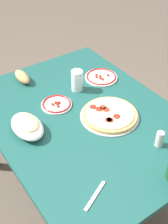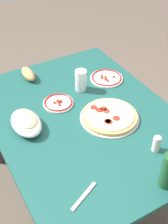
# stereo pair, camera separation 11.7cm
# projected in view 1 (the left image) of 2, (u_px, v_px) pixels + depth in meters

# --- Properties ---
(ground_plane) EXTENTS (8.00, 8.00, 0.00)m
(ground_plane) POSITION_uv_depth(u_px,v_px,m) (84.00, 193.00, 2.17)
(ground_plane) COLOR brown
(ground_plane) RESTS_ON ground
(dining_table) EXTENTS (1.32, 0.98, 0.74)m
(dining_table) POSITION_uv_depth(u_px,v_px,m) (84.00, 130.00, 1.76)
(dining_table) COLOR #194C47
(dining_table) RESTS_ON ground
(pepperoni_pizza) EXTENTS (0.33, 0.33, 0.03)m
(pepperoni_pizza) POSITION_uv_depth(u_px,v_px,m) (110.00, 115.00, 1.68)
(pepperoni_pizza) COLOR #B7B7BC
(pepperoni_pizza) RESTS_ON dining_table
(baked_pasta_dish) EXTENTS (0.24, 0.15, 0.08)m
(baked_pasta_dish) POSITION_uv_depth(u_px,v_px,m) (27.00, 125.00, 1.57)
(baked_pasta_dish) COLOR white
(baked_pasta_dish) RESTS_ON dining_table
(water_glass) EXTENTS (0.07, 0.07, 0.14)m
(water_glass) POSITION_uv_depth(u_px,v_px,m) (77.00, 81.00, 1.84)
(water_glass) COLOR silver
(water_glass) RESTS_ON dining_table
(side_plate_near) EXTENTS (0.21, 0.21, 0.02)m
(side_plate_near) POSITION_uv_depth(u_px,v_px,m) (101.00, 77.00, 1.98)
(side_plate_near) COLOR white
(side_plate_near) RESTS_ON dining_table
(side_plate_far) EXTENTS (0.18, 0.18, 0.02)m
(side_plate_far) POSITION_uv_depth(u_px,v_px,m) (57.00, 104.00, 1.76)
(side_plate_far) COLOR white
(side_plate_far) RESTS_ON dining_table
(bread_loaf) EXTENTS (0.16, 0.07, 0.06)m
(bread_loaf) POSITION_uv_depth(u_px,v_px,m) (22.00, 77.00, 1.94)
(bread_loaf) COLOR tan
(bread_loaf) RESTS_ON dining_table
(spice_shaker) EXTENTS (0.04, 0.04, 0.09)m
(spice_shaker) POSITION_uv_depth(u_px,v_px,m) (160.00, 139.00, 1.49)
(spice_shaker) COLOR silver
(spice_shaker) RESTS_ON dining_table
(fork_right) EXTENTS (0.09, 0.16, 0.00)m
(fork_right) POSITION_uv_depth(u_px,v_px,m) (95.00, 196.00, 1.29)
(fork_right) COLOR #B7B7BC
(fork_right) RESTS_ON dining_table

